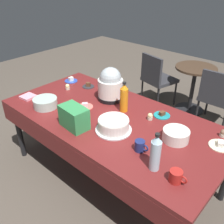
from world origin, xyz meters
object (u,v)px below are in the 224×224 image
object	(u,v)px
dessert_plate_charcoal	(88,86)
maroon_chair_right	(217,95)
slow_cooker	(110,85)
maroon_chair_left	(157,77)
round_cafe_table	(194,81)
coffee_mug_red	(176,176)
cupcake_cocoa	(223,133)
soda_bottle_orange_juice	(124,98)
soda_bottle_water	(155,153)
dessert_plate_cream	(220,145)
cupcake_mint	(68,87)
coffee_mug_navy	(140,146)
ceramic_snack_bowl	(176,135)
dessert_plate_coral	(85,106)
glass_salad_bowl	(45,103)
dessert_plate_cobalt	(71,80)
frosted_layer_cake	(114,125)
dessert_plate_teal	(162,115)
soda_carton	(74,117)
potluck_table	(112,122)
cupcake_berry	(150,116)

from	to	relation	value
dessert_plate_charcoal	maroon_chair_right	world-z (taller)	maroon_chair_right
slow_cooker	maroon_chair_left	distance (m)	1.51
round_cafe_table	coffee_mug_red	bearing A→B (deg)	-67.60
cupcake_cocoa	soda_bottle_orange_juice	world-z (taller)	soda_bottle_orange_juice
soda_bottle_orange_juice	soda_bottle_water	bearing A→B (deg)	-35.49
dessert_plate_cream	maroon_chair_right	size ratio (longest dim) A/B	0.21
cupcake_mint	maroon_chair_left	distance (m)	1.61
round_cafe_table	coffee_mug_navy	bearing A→B (deg)	-75.51
slow_cooker	coffee_mug_navy	world-z (taller)	slow_cooker
slow_cooker	soda_bottle_orange_juice	xyz separation A→B (m)	(0.27, -0.10, -0.02)
ceramic_snack_bowl	dessert_plate_coral	bearing A→B (deg)	-172.93
glass_salad_bowl	soda_bottle_orange_juice	distance (m)	0.80
ceramic_snack_bowl	dessert_plate_cobalt	world-z (taller)	ceramic_snack_bowl
cupcake_mint	coffee_mug_navy	size ratio (longest dim) A/B	0.56
slow_cooker	round_cafe_table	bearing A→B (deg)	82.76
frosted_layer_cake	round_cafe_table	distance (m)	2.10
frosted_layer_cake	maroon_chair_right	xyz separation A→B (m)	(0.24, 1.84, -0.31)
glass_salad_bowl	dessert_plate_charcoal	xyz separation A→B (m)	(-0.04, 0.63, -0.03)
dessert_plate_cobalt	soda_bottle_water	world-z (taller)	soda_bottle_water
soda_bottle_orange_juice	maroon_chair_left	world-z (taller)	soda_bottle_orange_juice
soda_bottle_water	glass_salad_bowl	bearing A→B (deg)	179.33
dessert_plate_cream	soda_bottle_water	world-z (taller)	soda_bottle_water
cupcake_mint	coffee_mug_navy	world-z (taller)	coffee_mug_navy
slow_cooker	dessert_plate_cream	bearing A→B (deg)	-1.08
cupcake_cocoa	round_cafe_table	bearing A→B (deg)	122.30
cupcake_mint	dessert_plate_cobalt	bearing A→B (deg)	130.81
slow_cooker	soda_bottle_water	size ratio (longest dim) A/B	1.19
dessert_plate_charcoal	cupcake_mint	world-z (taller)	cupcake_mint
ceramic_snack_bowl	maroon_chair_left	distance (m)	2.03
dessert_plate_teal	soda_carton	xyz separation A→B (m)	(-0.47, -0.69, 0.09)
dessert_plate_cream	maroon_chair_left	distance (m)	2.10
dessert_plate_teal	dessert_plate_charcoal	world-z (taller)	dessert_plate_charcoal
soda_bottle_orange_juice	soda_carton	distance (m)	0.54
potluck_table	slow_cooker	xyz separation A→B (m)	(-0.26, 0.26, 0.23)
soda_carton	maroon_chair_right	xyz separation A→B (m)	(0.53, 2.03, -0.36)
soda_carton	maroon_chair_left	world-z (taller)	soda_carton
dessert_plate_coral	maroon_chair_left	world-z (taller)	maroon_chair_left
soda_bottle_orange_juice	coffee_mug_navy	size ratio (longest dim) A/B	2.55
dessert_plate_charcoal	coffee_mug_red	distance (m)	1.67
dessert_plate_charcoal	cupcake_cocoa	distance (m)	1.58
maroon_chair_right	soda_bottle_water	bearing A→B (deg)	-81.68
cupcake_cocoa	coffee_mug_red	distance (m)	0.72
glass_salad_bowl	dessert_plate_cobalt	xyz separation A→B (m)	(-0.32, 0.60, -0.03)
dessert_plate_cobalt	dessert_plate_cream	size ratio (longest dim) A/B	0.89
ceramic_snack_bowl	soda_carton	distance (m)	0.88
glass_salad_bowl	slow_cooker	bearing A→B (deg)	57.05
maroon_chair_right	glass_salad_bowl	bearing A→B (deg)	-117.45
dessert_plate_cream	slow_cooker	bearing A→B (deg)	178.92
round_cafe_table	dessert_plate_charcoal	bearing A→B (deg)	-111.25
cupcake_berry	coffee_mug_navy	size ratio (longest dim) A/B	0.56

